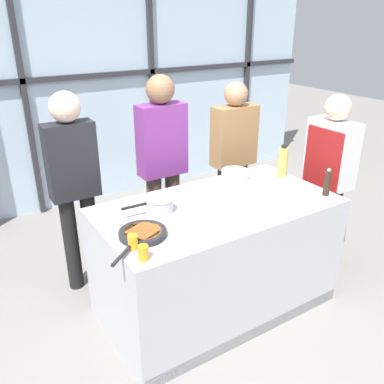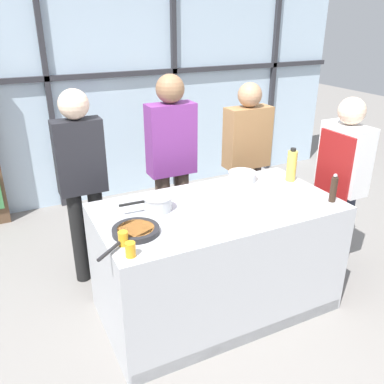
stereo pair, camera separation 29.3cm
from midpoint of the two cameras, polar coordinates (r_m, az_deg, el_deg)
ground_plane at (r=3.46m, az=5.82°, el=-15.63°), size 18.00×18.00×0.00m
back_window_wall at (r=5.09m, az=-9.20°, el=14.50°), size 6.40×0.10×2.80m
demo_island at (r=3.19m, az=6.14°, el=-9.34°), size 1.77×0.94×0.91m
chef at (r=3.75m, az=22.28°, el=1.67°), size 0.23×0.44×1.59m
spectator_far_left at (r=3.39m, az=-12.84°, el=2.17°), size 0.38×0.24×1.68m
spectator_center_left at (r=3.63m, az=-0.58°, el=4.61°), size 0.42×0.24×1.74m
spectator_center_right at (r=4.05m, az=9.72°, el=4.97°), size 0.45×0.23×1.62m
frying_pan at (r=2.59m, az=-4.77°, el=-5.52°), size 0.46×0.41×0.04m
saucepan at (r=2.87m, az=-1.98°, el=-1.60°), size 0.38×0.21×0.10m
white_plate at (r=3.15m, az=13.39°, el=-0.84°), size 0.23×0.23×0.01m
mixing_bowl at (r=3.45m, az=9.51°, el=2.23°), size 0.24×0.24×0.07m
oil_bottle at (r=3.50m, az=16.17°, el=3.55°), size 0.08×0.08×0.28m
pepper_grinder at (r=3.21m, az=21.76°, el=0.36°), size 0.05×0.05×0.22m
juice_glass_near at (r=2.35m, az=-5.09°, el=-8.15°), size 0.06×0.06×0.09m
juice_glass_far at (r=2.46m, az=-6.28°, el=-6.59°), size 0.06×0.06×0.09m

